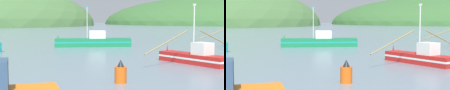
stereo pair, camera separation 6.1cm
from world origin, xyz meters
TOP-DOWN VIEW (x-y plane):
  - fishing_boat_green at (-7.05, 42.54)m, footprint 12.23×5.99m
  - fishing_boat_red at (7.41, 25.47)m, footprint 8.93×8.94m
  - channel_buoy at (1.80, 14.65)m, footprint 0.84×0.84m

SIDE VIEW (x-z plane):
  - channel_buoy at x=1.80m, z-range -0.14..1.50m
  - fishing_boat_red at x=7.41m, z-range -2.27..3.63m
  - fishing_boat_green at x=-7.05m, z-range -2.40..4.04m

